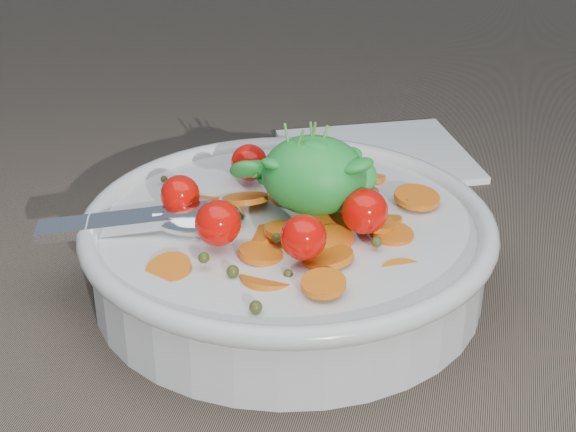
# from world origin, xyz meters

# --- Properties ---
(ground) EXTENTS (6.00, 6.00, 0.00)m
(ground) POSITION_xyz_m (0.00, 0.00, 0.00)
(ground) COLOR brown
(ground) RESTS_ON ground
(bowl) EXTENTS (0.29, 0.27, 0.12)m
(bowl) POSITION_xyz_m (0.02, 0.01, 0.03)
(bowl) COLOR silver
(bowl) RESTS_ON ground
(napkin) EXTENTS (0.20, 0.19, 0.01)m
(napkin) POSITION_xyz_m (0.05, 0.24, 0.00)
(napkin) COLOR white
(napkin) RESTS_ON ground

